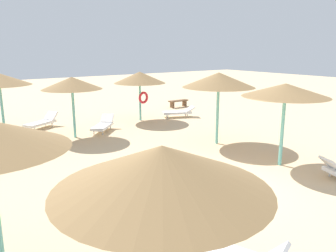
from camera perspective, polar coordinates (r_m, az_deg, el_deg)
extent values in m
plane|color=#DBBA8C|center=(10.72, 9.40, -9.26)|extent=(80.00, 80.00, 0.00)
cylinder|color=#6BC6BC|center=(17.11, -26.32, 2.36)|extent=(0.12, 0.12, 2.52)
cylinder|color=#6BC6BC|center=(15.95, -15.72, 2.22)|extent=(0.12, 0.12, 2.34)
cone|color=olive|center=(15.76, -16.02, 7.03)|extent=(2.70, 2.70, 0.55)
cylinder|color=#6BC6BC|center=(19.14, -4.75, 4.25)|extent=(0.12, 0.12, 2.23)
cone|color=olive|center=(18.98, -4.83, 8.23)|extent=(2.90, 2.90, 0.64)
torus|color=red|center=(19.23, -4.20, 4.83)|extent=(0.71, 0.29, 0.70)
cone|color=olive|center=(3.84, -1.04, -7.11)|extent=(2.56, 2.56, 0.53)
cylinder|color=#6BC6BC|center=(12.29, 18.84, -0.67)|extent=(0.12, 0.12, 2.54)
cone|color=olive|center=(12.05, 19.33, 5.79)|extent=(2.93, 2.93, 0.45)
cylinder|color=#6BC6BC|center=(14.48, 8.40, 1.92)|extent=(0.12, 0.12, 2.55)
cone|color=olive|center=(14.27, 8.60, 7.76)|extent=(3.05, 3.05, 0.62)
cube|color=white|center=(18.45, -20.90, 0.45)|extent=(1.79, 1.41, 0.12)
cube|color=white|center=(18.96, -19.27, 1.68)|extent=(0.71, 0.78, 0.44)
cylinder|color=silver|center=(19.05, -20.06, 0.37)|extent=(0.06, 0.06, 0.22)
cylinder|color=silver|center=(18.75, -19.10, 0.25)|extent=(0.06, 0.06, 0.22)
cylinder|color=silver|center=(18.24, -22.67, -0.39)|extent=(0.06, 0.06, 0.22)
cylinder|color=silver|center=(17.92, -21.70, -0.53)|extent=(0.06, 0.06, 0.22)
cube|color=white|center=(16.89, -11.10, -0.04)|extent=(1.63, 1.68, 0.12)
cube|color=white|center=(17.57, -10.29, 1.33)|extent=(0.78, 0.77, 0.43)
cylinder|color=silver|center=(17.55, -11.12, -0.11)|extent=(0.06, 0.06, 0.22)
cylinder|color=silver|center=(17.41, -9.75, -0.16)|extent=(0.06, 0.06, 0.22)
cylinder|color=silver|center=(16.45, -12.48, -1.06)|extent=(0.06, 0.06, 0.22)
cylinder|color=silver|center=(16.30, -11.03, -1.12)|extent=(0.06, 0.06, 0.22)
cube|color=white|center=(20.12, 1.50, 2.31)|extent=(1.81, 1.26, 0.12)
cube|color=white|center=(20.29, 3.71, 2.91)|extent=(0.73, 0.79, 0.33)
cylinder|color=silver|center=(20.51, 2.99, 2.02)|extent=(0.06, 0.06, 0.22)
cylinder|color=silver|center=(20.10, 3.31, 1.78)|extent=(0.06, 0.06, 0.22)
cylinder|color=silver|center=(20.24, -0.30, 1.89)|extent=(0.06, 0.06, 0.22)
cylinder|color=silver|center=(19.82, -0.04, 1.64)|extent=(0.06, 0.06, 0.22)
cylinder|color=silver|center=(7.23, 6.30, -19.97)|extent=(0.06, 0.06, 0.22)
cube|color=white|center=(11.71, 25.91, -5.81)|extent=(0.67, 0.77, 0.41)
cylinder|color=silver|center=(12.12, 25.78, -7.21)|extent=(0.06, 0.06, 0.22)
cube|color=brown|center=(23.58, 1.78, 4.32)|extent=(1.51, 0.43, 0.08)
cube|color=brown|center=(23.28, 0.71, 3.60)|extent=(0.13, 0.36, 0.41)
cube|color=brown|center=(23.95, 2.82, 3.86)|extent=(0.13, 0.36, 0.41)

